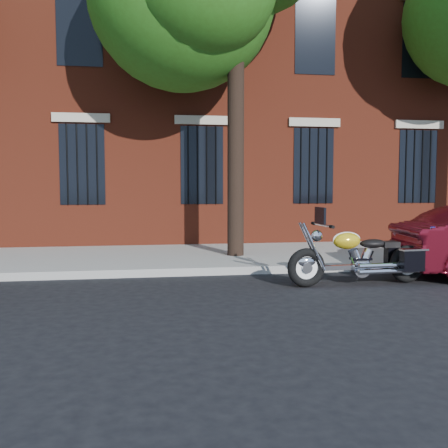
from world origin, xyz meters
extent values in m
plane|color=black|center=(0.00, 0.00, 0.00)|extent=(120.00, 120.00, 0.00)
cube|color=gray|center=(0.00, 1.38, 0.07)|extent=(40.00, 0.16, 0.15)
cube|color=gray|center=(0.00, 3.26, 0.07)|extent=(40.00, 3.60, 0.15)
cube|color=maroon|center=(0.00, 10.06, 6.00)|extent=(26.00, 10.00, 12.00)
cube|color=black|center=(0.00, 5.11, 2.20)|extent=(1.10, 0.14, 2.00)
cube|color=#B2A893|center=(0.00, 5.08, 3.35)|extent=(1.40, 0.20, 0.22)
cube|color=black|center=(0.00, 5.11, 5.60)|extent=(1.10, 0.14, 2.00)
cylinder|color=black|center=(0.00, 5.03, 2.20)|extent=(0.04, 0.04, 2.00)
cylinder|color=black|center=(0.50, 2.90, 2.50)|extent=(0.36, 0.36, 5.00)
sphere|color=#255814|center=(0.10, 3.10, 5.60)|extent=(3.60, 3.60, 3.60)
torus|color=black|center=(1.16, -0.01, 0.33)|extent=(0.66, 0.18, 0.65)
torus|color=black|center=(3.01, 0.10, 0.33)|extent=(0.66, 0.18, 0.65)
cylinder|color=white|center=(1.16, -0.01, 0.33)|extent=(0.49, 0.09, 0.49)
cylinder|color=white|center=(3.01, 0.10, 0.33)|extent=(0.49, 0.09, 0.49)
ellipsoid|color=white|center=(1.16, -0.01, 0.43)|extent=(0.35, 0.14, 0.19)
ellipsoid|color=gold|center=(3.01, 0.10, 0.45)|extent=(0.35, 0.16, 0.19)
cube|color=white|center=(2.09, 0.05, 0.31)|extent=(1.46, 0.18, 0.08)
cylinder|color=white|center=(2.14, 0.05, 0.29)|extent=(0.32, 0.19, 0.31)
cylinder|color=white|center=(2.63, -0.10, 0.30)|extent=(1.22, 0.16, 0.09)
ellipsoid|color=gold|center=(1.87, 0.03, 0.76)|extent=(0.50, 0.31, 0.28)
ellipsoid|color=black|center=(2.36, 0.06, 0.70)|extent=(0.49, 0.31, 0.15)
cube|color=black|center=(2.97, 0.35, 0.44)|extent=(0.48, 0.18, 0.37)
cube|color=black|center=(3.00, -0.15, 0.44)|extent=(0.48, 0.18, 0.37)
cylinder|color=white|center=(1.44, 0.01, 1.03)|extent=(0.08, 0.76, 0.04)
sphere|color=white|center=(1.34, 0.00, 0.86)|extent=(0.21, 0.21, 0.19)
cube|color=black|center=(1.40, 0.01, 1.19)|extent=(0.06, 0.39, 0.27)
cube|color=red|center=(3.36, -0.17, 0.92)|extent=(0.21, 0.03, 0.14)
camera|label=1|loc=(-1.41, -7.83, 1.68)|focal=40.00mm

